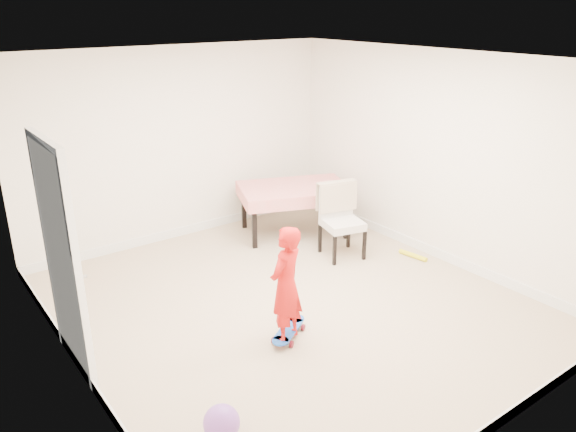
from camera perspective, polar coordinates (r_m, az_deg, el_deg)
ground at (r=6.23m, az=0.36°, el=-8.93°), size 5.00×5.00×0.00m
ceiling at (r=5.43m, az=0.43°, el=15.44°), size 4.50×5.00×0.04m
wall_back at (r=7.74m, az=-10.80°, el=7.10°), size 4.50×0.04×2.60m
wall_front at (r=4.14m, az=21.64°, el=-6.37°), size 4.50×0.04×2.60m
wall_left at (r=4.78m, az=-21.50°, el=-2.69°), size 0.04×5.00×2.60m
wall_right at (r=7.20m, az=14.78°, el=5.75°), size 0.04×5.00×2.60m
door at (r=5.16m, az=-21.96°, el=-4.38°), size 0.11×0.94×2.11m
baseboard_back at (r=8.13m, az=-10.25°, el=-1.40°), size 4.50×0.02×0.12m
baseboard_front at (r=4.81m, az=19.68°, el=-19.71°), size 4.50×0.02×0.12m
baseboard_left at (r=5.37m, az=-19.82°, el=-14.95°), size 0.02×5.00×0.12m
baseboard_right at (r=7.62m, az=13.98°, el=-3.27°), size 0.02×5.00×0.12m
dining_table at (r=7.94m, az=0.63°, el=0.64°), size 1.74×1.43×0.70m
dining_chair at (r=7.19m, az=5.56°, el=-0.56°), size 0.65×0.71×0.96m
skateboard at (r=5.65m, az=0.06°, el=-11.76°), size 0.62×0.49×0.09m
child at (r=5.29m, az=-0.21°, el=-7.40°), size 0.51×0.43×1.18m
balloon at (r=4.52m, az=-6.77°, el=-20.13°), size 0.28×0.28×0.28m
foam_toy at (r=7.46m, az=12.58°, el=-3.92°), size 0.12×0.40×0.06m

